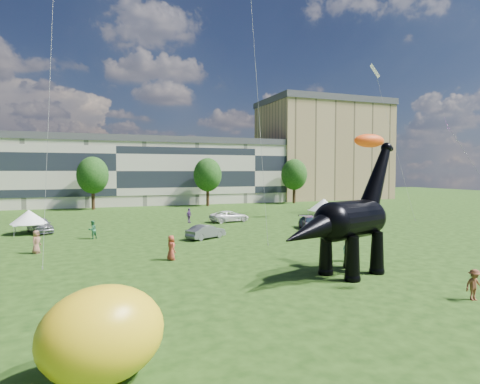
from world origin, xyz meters
name	(u,v)px	position (x,y,z in m)	size (l,w,h in m)	color
ground	(327,289)	(0.00, 0.00, 0.00)	(220.00, 220.00, 0.00)	#16330C
terrace_row	(115,174)	(-8.00, 62.00, 6.00)	(78.00, 11.00, 12.00)	beige
apartment_block	(323,152)	(40.00, 65.00, 11.00)	(28.00, 18.00, 22.00)	tan
tree_mid_left	(93,172)	(-12.00, 53.00, 6.29)	(5.20, 5.20, 9.44)	#382314
tree_mid_right	(208,172)	(8.00, 53.00, 6.29)	(5.20, 5.20, 9.44)	#382314
tree_far_right	(294,172)	(26.00, 53.00, 6.29)	(5.20, 5.20, 9.44)	#382314
dinosaur_sculpture	(348,222)	(2.76, 2.09, 3.32)	(10.57, 5.18, 8.78)	black
car_silver	(40,225)	(-17.34, 27.83, 0.82)	(1.93, 4.80, 1.63)	#AAABAF
car_grey	(206,232)	(-1.90, 18.22, 0.67)	(1.42, 4.08, 1.34)	gray
car_white	(230,216)	(4.33, 29.53, 0.71)	(2.35, 5.09, 1.41)	white
car_dark	(310,223)	(10.68, 20.17, 0.71)	(1.98, 4.87, 1.41)	#595960
gazebo_near	(324,205)	(17.07, 27.71, 1.96)	(4.14, 4.14, 2.78)	white
gazebo_far	(361,204)	(23.14, 27.66, 1.91)	(4.24, 4.24, 2.73)	silver
gazebo_left	(29,217)	(-18.28, 27.41, 1.75)	(3.93, 3.93, 2.49)	white
inflatable_yellow	(102,334)	(-11.84, -6.02, 1.49)	(3.88, 2.99, 2.99)	yellow
visitors	(228,232)	(-0.30, 16.16, 0.89)	(54.62, 38.13, 1.88)	#926149
kites	(357,130)	(23.88, 29.89, 12.37)	(60.59, 52.32, 30.78)	red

